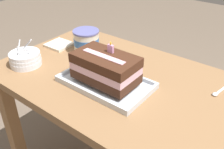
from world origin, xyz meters
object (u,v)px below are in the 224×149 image
ice_cream_tub (86,41)px  napkin_pile (59,45)px  birthday_cake (106,68)px  bowl_stack (25,59)px  foil_tray (106,83)px  serving_spoon_near_tray (217,93)px

ice_cream_tub → napkin_pile: size_ratio=1.06×
birthday_cake → bowl_stack: (-0.39, -0.10, -0.05)m
foil_tray → birthday_cake: bearing=90.0°
foil_tray → ice_cream_tub: (-0.27, 0.18, 0.05)m
napkin_pile → bowl_stack: bearing=-81.8°
serving_spoon_near_tray → napkin_pile: 0.81m
ice_cream_tub → napkin_pile: ice_cream_tub is taller
serving_spoon_near_tray → napkin_pile: (-0.81, -0.09, 0.00)m
ice_cream_tub → serving_spoon_near_tray: size_ratio=1.14×
foil_tray → serving_spoon_near_tray: 0.44m
foil_tray → napkin_pile: bearing=162.9°
ice_cream_tub → serving_spoon_near_tray: 0.66m
ice_cream_tub → napkin_pile: bearing=-163.8°
bowl_stack → ice_cream_tub: size_ratio=1.09×
foil_tray → birthday_cake: size_ratio=1.44×
foil_tray → serving_spoon_near_tray: size_ratio=3.23×
bowl_stack → birthday_cake: bearing=14.3°
birthday_cake → ice_cream_tub: (-0.27, 0.18, -0.02)m
birthday_cake → ice_cream_tub: birthday_cake is taller
ice_cream_tub → serving_spoon_near_tray: (0.65, 0.04, -0.05)m
ice_cream_tub → serving_spoon_near_tray: ice_cream_tub is taller
birthday_cake → napkin_pile: size_ratio=2.08×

